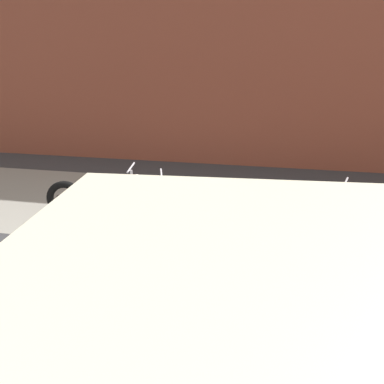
# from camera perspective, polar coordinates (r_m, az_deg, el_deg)

# --- Properties ---
(ground_plane) EXTENTS (80.00, 80.00, 0.00)m
(ground_plane) POSITION_cam_1_polar(r_m,az_deg,el_deg) (6.07, -5.26, -8.56)
(ground_plane) COLOR #38383A
(sidewalk_slab) EXTENTS (36.00, 3.50, 0.01)m
(sidewalk_slab) POSITION_cam_1_polar(r_m,az_deg,el_deg) (7.60, -1.62, -2.26)
(sidewalk_slab) COLOR gray
(sidewalk_slab) RESTS_ON ground
(brick_building_wall) EXTENTS (36.00, 0.50, 5.78)m
(brick_building_wall) POSITION_cam_1_polar(r_m,az_deg,el_deg) (10.40, 2.62, 20.22)
(brick_building_wall) COLOR brown
(brick_building_wall) RESTS_ON ground
(motorcycle_black) EXTENTS (2.00, 0.58, 1.03)m
(motorcycle_black) POSITION_cam_1_polar(r_m,az_deg,el_deg) (7.18, -14.99, -0.96)
(motorcycle_black) COLOR black
(motorcycle_black) RESTS_ON ground
(motorcycle_orange) EXTENTS (1.94, 0.83, 1.03)m
(motorcycle_orange) POSITION_cam_1_polar(r_m,az_deg,el_deg) (6.62, 2.12, -2.09)
(motorcycle_orange) COLOR black
(motorcycle_orange) RESTS_ON ground
(motorcycle_green) EXTENTS (1.95, 0.82, 1.03)m
(motorcycle_green) POSITION_cam_1_polar(r_m,az_deg,el_deg) (6.68, 15.08, -2.62)
(motorcycle_green) COLOR black
(motorcycle_green) RESTS_ON ground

